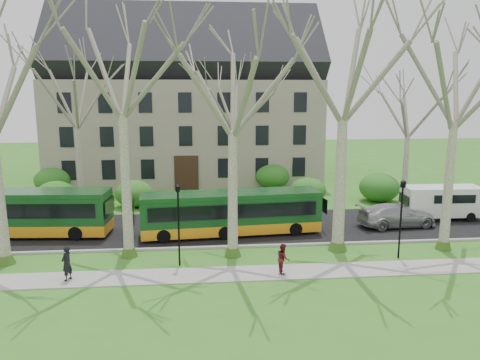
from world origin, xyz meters
name	(u,v)px	position (x,y,z in m)	size (l,w,h in m)	color
ground	(288,255)	(0.00, 0.00, 0.00)	(120.00, 120.00, 0.00)	#377722
sidewalk	(297,272)	(0.00, -2.50, 0.03)	(70.00, 2.00, 0.06)	gray
road	(272,227)	(0.00, 5.50, 0.03)	(80.00, 8.00, 0.06)	black
curb	(283,245)	(0.00, 1.50, 0.07)	(80.00, 0.25, 0.14)	#A5A39E
building	(186,100)	(-6.00, 24.00, 8.07)	(26.50, 12.20, 16.00)	gray
tree_row_verge	(289,130)	(0.00, 0.30, 7.00)	(49.00, 7.00, 14.00)	gray
tree_row_far	(245,131)	(-1.33, 11.00, 6.00)	(33.00, 7.00, 12.00)	gray
lamp_row	(292,216)	(0.00, -1.00, 2.57)	(36.22, 0.22, 4.30)	black
hedges	(202,188)	(-4.67, 14.00, 1.00)	(30.60, 8.60, 2.00)	#1C641F
bus_lead	(14,212)	(-16.53, 5.05, 1.54)	(11.86, 2.47, 2.97)	#13431B
bus_follow	(231,212)	(-2.89, 4.06, 1.47)	(11.28, 2.35, 2.82)	#13431B
sedan	(396,215)	(8.34, 4.74, 0.82)	(2.13, 5.23, 1.52)	#A2A1A6
van_a	(441,203)	(12.28, 6.25, 1.23)	(5.37, 1.95, 2.34)	white
pedestrian_a	(67,263)	(-11.34, -2.60, 0.93)	(0.63, 0.41, 1.73)	black
pedestrian_b	(283,258)	(-0.76, -2.61, 0.82)	(0.74, 0.57, 1.51)	maroon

